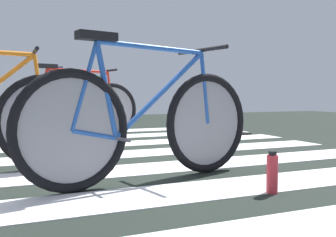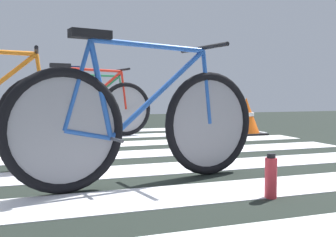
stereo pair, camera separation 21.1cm
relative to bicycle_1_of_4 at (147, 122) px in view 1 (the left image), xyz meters
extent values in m
cube|color=black|center=(-0.18, 0.88, -0.40)|extent=(18.00, 14.00, 0.02)
cube|color=silver|center=(-0.16, -0.36, -0.38)|extent=(5.20, 0.44, 0.00)
cube|color=silver|center=(-0.16, 0.40, -0.38)|extent=(5.20, 0.44, 0.00)
cube|color=silver|center=(-0.17, 1.15, -0.38)|extent=(5.20, 0.44, 0.00)
cube|color=silver|center=(-0.10, 1.91, -0.38)|extent=(5.20, 0.44, 0.00)
cube|color=silver|center=(-0.08, 2.67, -0.38)|extent=(5.20, 0.44, 0.00)
cube|color=silver|center=(-0.09, 3.43, -0.38)|extent=(5.20, 0.44, 0.00)
torus|color=black|center=(-0.49, -0.10, -0.03)|extent=(0.71, 0.20, 0.72)
torus|color=black|center=(0.50, 0.11, -0.03)|extent=(0.71, 0.20, 0.72)
cylinder|color=gray|center=(-0.49, -0.10, -0.03)|extent=(0.60, 0.13, 0.61)
cylinder|color=gray|center=(0.50, 0.11, -0.03)|extent=(0.60, 0.13, 0.61)
cylinder|color=#2453AA|center=(0.05, 0.01, 0.48)|extent=(0.79, 0.20, 0.05)
cylinder|color=#2453AA|center=(0.11, 0.02, 0.19)|extent=(0.69, 0.18, 0.59)
cylinder|color=#2453AA|center=(-0.28, -0.06, 0.20)|extent=(0.16, 0.06, 0.59)
cylinder|color=#2453AA|center=(-0.36, -0.08, -0.06)|extent=(0.29, 0.09, 0.09)
cylinder|color=#2453AA|center=(-0.42, -0.09, 0.23)|extent=(0.19, 0.06, 0.53)
cylinder|color=#2453AA|center=(0.47, 0.10, 0.22)|extent=(0.09, 0.05, 0.50)
cube|color=black|center=(-0.34, -0.07, 0.52)|extent=(0.25, 0.14, 0.05)
cylinder|color=black|center=(0.44, 0.09, 0.49)|extent=(0.13, 0.51, 0.03)
cylinder|color=#4C4C51|center=(-0.22, -0.05, -0.09)|extent=(0.09, 0.34, 0.02)
torus|color=black|center=(-0.57, 0.69, -0.03)|extent=(0.72, 0.06, 0.72)
cylinder|color=gray|center=(-0.57, 0.69, -0.03)|extent=(0.61, 0.01, 0.61)
cylinder|color=orange|center=(-0.60, 0.69, 0.22)|extent=(0.09, 0.03, 0.50)
cylinder|color=black|center=(-0.63, 0.69, 0.49)|extent=(0.03, 0.52, 0.03)
torus|color=black|center=(-0.51, 2.54, -0.03)|extent=(0.71, 0.18, 0.72)
torus|color=black|center=(0.50, 2.72, -0.03)|extent=(0.71, 0.18, 0.72)
cylinder|color=gray|center=(-0.51, 2.54, -0.03)|extent=(0.60, 0.11, 0.61)
cylinder|color=gray|center=(0.50, 2.72, -0.03)|extent=(0.60, 0.11, 0.61)
cylinder|color=red|center=(0.05, 2.64, 0.48)|extent=(0.79, 0.18, 0.05)
cylinder|color=red|center=(0.10, 2.65, 0.19)|extent=(0.70, 0.16, 0.59)
cylinder|color=red|center=(-0.29, 2.58, 0.20)|extent=(0.16, 0.06, 0.59)
cylinder|color=red|center=(-0.37, 2.56, -0.06)|extent=(0.29, 0.08, 0.09)
cylinder|color=red|center=(-0.43, 2.55, 0.23)|extent=(0.19, 0.06, 0.53)
cylinder|color=red|center=(0.47, 2.72, 0.22)|extent=(0.09, 0.04, 0.50)
cube|color=black|center=(-0.35, 2.57, 0.52)|extent=(0.25, 0.13, 0.05)
cylinder|color=black|center=(0.44, 2.71, 0.49)|extent=(0.12, 0.52, 0.03)
cylinder|color=#4C4C51|center=(-0.23, 2.59, -0.09)|extent=(0.08, 0.34, 0.02)
torus|color=black|center=(-0.25, 4.21, -0.03)|extent=(0.72, 0.10, 0.72)
torus|color=black|center=(0.77, 4.14, -0.03)|extent=(0.72, 0.10, 0.72)
cylinder|color=gray|center=(-0.25, 4.21, -0.03)|extent=(0.61, 0.05, 0.61)
cylinder|color=gray|center=(0.77, 4.14, -0.03)|extent=(0.61, 0.05, 0.61)
cylinder|color=#2C8650|center=(0.31, 4.17, 0.48)|extent=(0.80, 0.09, 0.05)
cylinder|color=#2C8650|center=(0.37, 4.17, 0.19)|extent=(0.70, 0.08, 0.59)
cylinder|color=#2C8650|center=(-0.03, 4.20, 0.20)|extent=(0.16, 0.04, 0.59)
cylinder|color=#2C8650|center=(-0.11, 4.20, -0.06)|extent=(0.29, 0.05, 0.09)
cylinder|color=#2C8650|center=(-0.17, 4.21, 0.23)|extent=(0.19, 0.04, 0.53)
cylinder|color=#2C8650|center=(0.74, 4.15, 0.22)|extent=(0.09, 0.03, 0.50)
cube|color=black|center=(-0.09, 4.20, 0.52)|extent=(0.25, 0.11, 0.05)
cylinder|color=black|center=(0.71, 4.15, 0.49)|extent=(0.06, 0.52, 0.03)
cylinder|color=#4C4C51|center=(0.03, 4.19, -0.09)|extent=(0.04, 0.34, 0.02)
cylinder|color=tan|center=(-0.05, 4.34, 0.12)|extent=(0.11, 0.11, 0.92)
cylinder|color=tan|center=(-0.07, 4.06, 0.12)|extent=(0.11, 0.11, 0.92)
cube|color=navy|center=(-0.06, 4.20, 0.48)|extent=(0.25, 0.42, 0.28)
cube|color=navy|center=(0.02, 4.33, -0.35)|extent=(0.27, 0.12, 0.07)
cube|color=navy|center=(0.00, 4.05, -0.35)|extent=(0.27, 0.12, 0.07)
cylinder|color=red|center=(0.56, -0.57, -0.28)|extent=(0.07, 0.07, 0.22)
cylinder|color=black|center=(0.56, -0.57, -0.15)|extent=(0.05, 0.05, 0.02)
cube|color=black|center=(2.12, 2.38, -0.37)|extent=(0.45, 0.45, 0.02)
cone|color=#EA5B14|center=(2.12, 2.38, -0.13)|extent=(0.39, 0.39, 0.51)
cylinder|color=white|center=(2.12, 2.38, -0.10)|extent=(0.21, 0.21, 0.05)
camera|label=1|loc=(-0.86, -2.35, 0.18)|focal=41.53mm
camera|label=2|loc=(-0.65, -2.35, 0.18)|focal=41.53mm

